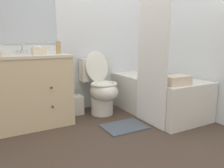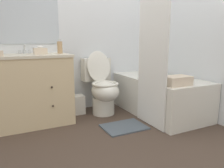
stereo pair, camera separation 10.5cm
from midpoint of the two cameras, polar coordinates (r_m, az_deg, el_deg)
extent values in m
plane|color=#47382D|center=(2.16, 5.15, -16.81)|extent=(14.00, 14.00, 0.00)
cube|color=silver|center=(3.25, -9.77, 15.31)|extent=(8.00, 0.05, 2.50)
cube|color=#B2BCC6|center=(3.07, -24.38, 18.26)|extent=(0.92, 0.01, 0.93)
cube|color=silver|center=(3.32, 17.69, 14.86)|extent=(0.05, 2.46, 2.50)
cube|color=beige|center=(2.83, -22.19, -1.87)|extent=(0.97, 0.58, 0.82)
cube|color=beige|center=(2.77, -22.85, 6.75)|extent=(0.99, 0.60, 0.03)
cylinder|color=silver|center=(2.77, -22.79, 5.93)|extent=(0.33, 0.33, 0.10)
sphere|color=#382D23|center=(2.55, -16.64, -0.95)|extent=(0.02, 0.02, 0.02)
sphere|color=#382D23|center=(2.61, -16.36, -5.71)|extent=(0.02, 0.02, 0.02)
cylinder|color=silver|center=(2.97, -23.35, 7.65)|extent=(0.04, 0.04, 0.04)
cylinder|color=silver|center=(2.93, -23.36, 8.83)|extent=(0.02, 0.11, 0.09)
cylinder|color=silver|center=(2.96, -24.41, 7.60)|extent=(0.03, 0.03, 0.04)
cylinder|color=silver|center=(2.98, -22.29, 7.78)|extent=(0.03, 0.03, 0.04)
cylinder|color=silver|center=(3.07, -3.56, -5.63)|extent=(0.31, 0.31, 0.24)
ellipsoid|color=silver|center=(2.97, -3.13, -1.88)|extent=(0.36, 0.47, 0.27)
torus|color=silver|center=(2.94, -3.15, 0.01)|extent=(0.36, 0.36, 0.04)
cube|color=silver|center=(3.21, -5.70, 3.86)|extent=(0.40, 0.18, 0.32)
ellipsoid|color=silver|center=(3.10, -4.89, 4.57)|extent=(0.34, 0.14, 0.43)
cube|color=silver|center=(3.17, 10.81, -2.77)|extent=(0.75, 1.36, 0.51)
cube|color=#A5A7A2|center=(3.12, 10.98, 1.67)|extent=(0.63, 1.24, 0.01)
cube|color=white|center=(2.58, 9.34, 11.08)|extent=(0.01, 0.54, 2.01)
cube|color=silver|center=(3.11, -10.57, -5.43)|extent=(0.20, 0.17, 0.26)
cube|color=beige|center=(2.78, -19.62, 8.08)|extent=(0.15, 0.14, 0.07)
ellipsoid|color=white|center=(2.77, -19.69, 9.09)|extent=(0.07, 0.04, 0.03)
cylinder|color=tan|center=(2.86, -14.86, 9.20)|extent=(0.06, 0.06, 0.15)
cylinder|color=silver|center=(2.86, -14.95, 11.00)|extent=(0.04, 0.04, 0.03)
cube|color=beige|center=(2.62, 15.36, 0.96)|extent=(0.31, 0.20, 0.11)
cube|color=#4C5660|center=(2.65, 2.08, -11.08)|extent=(0.50, 0.37, 0.02)
camera|label=1|loc=(0.05, -91.18, -0.24)|focal=35.00mm
camera|label=2|loc=(0.05, 88.82, 0.24)|focal=35.00mm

